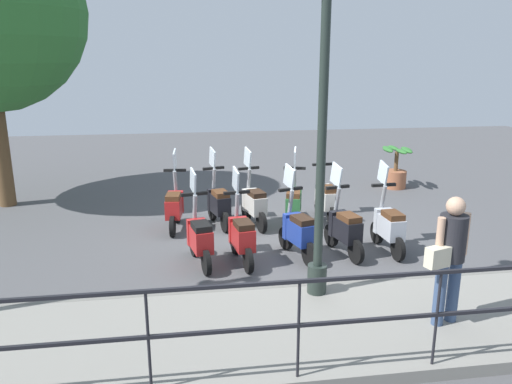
{
  "coord_description": "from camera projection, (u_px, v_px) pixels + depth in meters",
  "views": [
    {
      "loc": [
        -8.48,
        1.79,
        3.28
      ],
      "look_at": [
        0.2,
        0.5,
        0.9
      ],
      "focal_mm": 35.0,
      "sensor_mm": 36.0,
      "label": 1
    }
  ],
  "objects": [
    {
      "name": "lamp_post_near",
      "position": [
        322.0,
        142.0,
        6.33
      ],
      "size": [
        0.26,
        0.9,
        4.67
      ],
      "color": "#232D28",
      "rests_on": "promenade_walkway"
    },
    {
      "name": "scooter_near_3",
      "position": [
        241.0,
        235.0,
        8.1
      ],
      "size": [
        1.23,
        0.45,
        1.54
      ],
      "rotation": [
        0.0,
        0.0,
        0.15
      ],
      "color": "black",
      "rests_on": "ground_plane"
    },
    {
      "name": "scooter_far_2",
      "position": [
        254.0,
        203.0,
        9.89
      ],
      "size": [
        1.22,
        0.51,
        1.54
      ],
      "rotation": [
        0.0,
        0.0,
        0.23
      ],
      "color": "black",
      "rests_on": "ground_plane"
    },
    {
      "name": "promenade_walkway",
      "position": [
        335.0,
        325.0,
        6.18
      ],
      "size": [
        2.2,
        20.0,
        0.15
      ],
      "color": "gray",
      "rests_on": "ground_plane"
    },
    {
      "name": "scooter_far_3",
      "position": [
        218.0,
        203.0,
        9.9
      ],
      "size": [
        1.21,
        0.51,
        1.54
      ],
      "rotation": [
        0.0,
        0.0,
        0.24
      ],
      "color": "black",
      "rests_on": "ground_plane"
    },
    {
      "name": "scooter_near_0",
      "position": [
        388.0,
        225.0,
        8.58
      ],
      "size": [
        1.23,
        0.44,
        1.54
      ],
      "rotation": [
        0.0,
        0.0,
        0.05
      ],
      "color": "black",
      "rests_on": "ground_plane"
    },
    {
      "name": "scooter_far_1",
      "position": [
        293.0,
        203.0,
        9.89
      ],
      "size": [
        1.21,
        0.52,
        1.54
      ],
      "rotation": [
        0.0,
        0.0,
        -0.26
      ],
      "color": "black",
      "rests_on": "ground_plane"
    },
    {
      "name": "scooter_near_1",
      "position": [
        344.0,
        228.0,
        8.45
      ],
      "size": [
        1.22,
        0.5,
        1.54
      ],
      "rotation": [
        0.0,
        0.0,
        0.21
      ],
      "color": "black",
      "rests_on": "ground_plane"
    },
    {
      "name": "scooter_near_4",
      "position": [
        200.0,
        237.0,
        8.02
      ],
      "size": [
        1.22,
        0.49,
        1.54
      ],
      "rotation": [
        0.0,
        0.0,
        0.2
      ],
      "color": "black",
      "rests_on": "ground_plane"
    },
    {
      "name": "scooter_near_2",
      "position": [
        298.0,
        230.0,
        8.32
      ],
      "size": [
        1.2,
        0.53,
        1.54
      ],
      "rotation": [
        0.0,
        0.0,
        0.28
      ],
      "color": "black",
      "rests_on": "ground_plane"
    },
    {
      "name": "pedestrian_with_bag",
      "position": [
        450.0,
        251.0,
        5.84
      ],
      "size": [
        0.43,
        0.62,
        1.59
      ],
      "rotation": [
        0.0,
        0.0,
        0.3
      ],
      "color": "#384C70",
      "rests_on": "promenade_walkway"
    },
    {
      "name": "ground_plane",
      "position": [
        284.0,
        241.0,
        9.21
      ],
      "size": [
        28.0,
        28.0,
        0.0
      ],
      "primitive_type": "plane",
      "color": "#4C4C4F"
    },
    {
      "name": "scooter_far_4",
      "position": [
        175.0,
        206.0,
        9.7
      ],
      "size": [
        1.23,
        0.44,
        1.54
      ],
      "rotation": [
        0.0,
        0.0,
        -0.11
      ],
      "color": "black",
      "rests_on": "ground_plane"
    },
    {
      "name": "scooter_far_0",
      "position": [
        326.0,
        198.0,
        10.24
      ],
      "size": [
        1.23,
        0.44,
        1.54
      ],
      "rotation": [
        0.0,
        0.0,
        0.05
      ],
      "color": "black",
      "rests_on": "ground_plane"
    },
    {
      "name": "fence_railing",
      "position": [
        370.0,
        304.0,
        4.97
      ],
      "size": [
        0.04,
        16.03,
        1.07
      ],
      "color": "black",
      "rests_on": "promenade_walkway"
    },
    {
      "name": "potted_palm",
      "position": [
        396.0,
        171.0,
        12.84
      ],
      "size": [
        1.06,
        0.66,
        1.05
      ],
      "color": "#9E5B3D",
      "rests_on": "ground_plane"
    }
  ]
}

